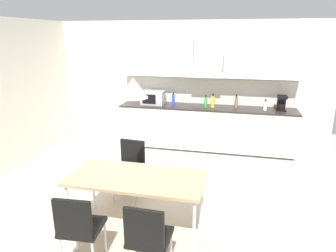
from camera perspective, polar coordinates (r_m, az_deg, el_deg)
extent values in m
cube|color=beige|center=(4.57, -4.75, -14.25)|extent=(7.98, 8.04, 0.02)
cube|color=silver|center=(6.64, 2.10, 8.04)|extent=(6.38, 0.10, 2.65)
cube|color=#333333|center=(6.54, 7.03, -4.04)|extent=(3.46, 0.57, 0.05)
cube|color=silver|center=(6.39, 7.17, -0.29)|extent=(3.60, 0.62, 0.85)
cube|color=#282321|center=(6.28, 7.31, 3.53)|extent=(3.62, 0.64, 0.03)
cube|color=silver|center=(6.36, -7.04, 1.61)|extent=(0.01, 0.01, 0.14)
cube|color=silver|center=(6.21, -2.57, 1.34)|extent=(0.01, 0.01, 0.14)
cube|color=silver|center=(6.09, 2.11, 1.05)|extent=(0.01, 0.01, 0.14)
cube|color=silver|center=(6.02, 6.92, 0.74)|extent=(0.01, 0.01, 0.14)
cube|color=silver|center=(6.51, 7.68, 6.57)|extent=(3.60, 0.02, 0.54)
cube|color=silver|center=(6.45, -1.83, 12.79)|extent=(1.49, 0.34, 0.72)
cube|color=silver|center=(6.26, 17.67, 11.90)|extent=(1.49, 0.34, 0.72)
cube|color=#B7BABF|center=(6.28, 7.66, 9.71)|extent=(0.62, 0.40, 0.10)
cube|color=#B7BABF|center=(6.36, 7.88, 12.80)|extent=(0.20, 0.16, 0.67)
cube|color=#ADADB2|center=(6.45, -2.86, 5.42)|extent=(0.48, 0.34, 0.28)
cube|color=black|center=(6.30, -3.64, 5.13)|extent=(0.29, 0.01, 0.20)
cube|color=black|center=(6.31, 20.71, 2.87)|extent=(0.18, 0.18, 0.02)
cylinder|color=black|center=(6.29, 20.79, 3.46)|extent=(0.12, 0.12, 0.12)
cube|color=black|center=(6.34, 20.78, 4.22)|extent=(0.16, 0.08, 0.30)
cube|color=black|center=(6.25, 20.97, 5.15)|extent=(0.18, 0.16, 0.06)
cylinder|color=brown|center=(6.25, 12.86, 4.38)|extent=(0.07, 0.07, 0.22)
cylinder|color=black|center=(6.23, 12.94, 5.60)|extent=(0.03, 0.03, 0.05)
cylinder|color=yellow|center=(6.22, 8.52, 4.57)|extent=(0.07, 0.07, 0.23)
cylinder|color=black|center=(6.19, 8.58, 5.83)|extent=(0.03, 0.03, 0.05)
cylinder|color=green|center=(6.21, 7.18, 4.51)|extent=(0.06, 0.06, 0.21)
cylinder|color=black|center=(6.19, 7.23, 5.65)|extent=(0.02, 0.02, 0.05)
cylinder|color=white|center=(6.22, 18.02, 3.69)|extent=(0.07, 0.07, 0.18)
cylinder|color=black|center=(6.19, 18.11, 4.67)|extent=(0.03, 0.03, 0.04)
cylinder|color=blue|center=(6.40, 1.02, 5.07)|extent=(0.06, 0.06, 0.22)
cylinder|color=black|center=(6.38, 1.02, 6.25)|extent=(0.03, 0.03, 0.05)
cube|color=tan|center=(3.65, -6.04, -9.77)|extent=(1.62, 0.77, 0.04)
cylinder|color=silver|center=(3.87, -18.44, -15.20)|extent=(0.04, 0.04, 0.70)
cylinder|color=silver|center=(3.42, 4.96, -18.97)|extent=(0.04, 0.04, 0.70)
cylinder|color=silver|center=(4.35, -14.04, -11.00)|extent=(0.04, 0.04, 0.70)
cylinder|color=silver|center=(3.96, 6.32, -13.55)|extent=(0.04, 0.04, 0.70)
cube|color=black|center=(4.46, -7.58, -8.48)|extent=(0.43, 0.43, 0.04)
cube|color=black|center=(4.52, -6.72, -5.04)|extent=(0.38, 0.07, 0.40)
cylinder|color=silver|center=(4.36, -6.35, -12.50)|extent=(0.02, 0.02, 0.43)
cylinder|color=silver|center=(4.50, -10.40, -11.73)|extent=(0.02, 0.02, 0.43)
cylinder|color=silver|center=(4.64, -4.63, -10.56)|extent=(0.02, 0.02, 0.43)
cylinder|color=silver|center=(4.77, -8.48, -9.91)|extent=(0.02, 0.02, 0.43)
cube|color=black|center=(3.39, -15.97, -18.00)|extent=(0.43, 0.43, 0.04)
cube|color=black|center=(3.13, -17.71, -16.46)|extent=(0.38, 0.07, 0.40)
cylinder|color=silver|center=(3.71, -17.05, -19.11)|extent=(0.02, 0.02, 0.43)
cylinder|color=silver|center=(3.59, -11.84, -20.04)|extent=(0.02, 0.02, 0.43)
cube|color=black|center=(3.14, -3.42, -20.36)|extent=(0.41, 0.41, 0.04)
cube|color=black|center=(2.87, -4.62, -18.96)|extent=(0.38, 0.05, 0.40)
cylinder|color=silver|center=(3.46, -5.35, -21.34)|extent=(0.02, 0.02, 0.43)
cylinder|color=silver|center=(3.38, 0.55, -22.29)|extent=(0.02, 0.02, 0.43)
cone|color=silver|center=(3.31, -6.62, 7.22)|extent=(0.32, 0.32, 0.22)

